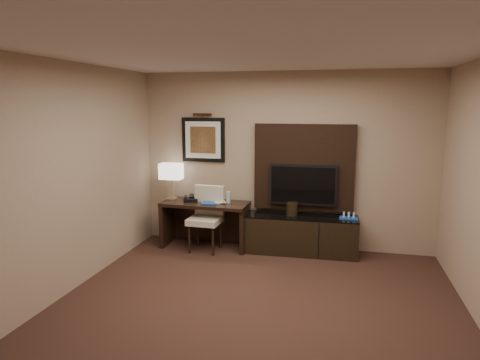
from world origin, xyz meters
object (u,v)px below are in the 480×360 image
(tv, at_px, (303,185))
(ice_bucket, at_px, (292,209))
(desk, at_px, (206,225))
(minibar_tray, at_px, (349,216))
(credenza, at_px, (301,235))
(desk_chair, at_px, (205,220))
(water_bottle, at_px, (228,197))
(table_lamp, at_px, (171,180))
(desk_phone, at_px, (191,198))

(tv, xyz_separation_m, ice_bucket, (-0.14, -0.12, -0.35))
(desk, relative_size, tv, 1.33)
(ice_bucket, bearing_deg, minibar_tray, -1.17)
(credenza, bearing_deg, minibar_tray, -1.33)
(ice_bucket, height_order, minibar_tray, ice_bucket)
(tv, height_order, desk_chair, tv)
(water_bottle, distance_m, minibar_tray, 1.81)
(desk_chair, relative_size, table_lamp, 1.56)
(table_lamp, bearing_deg, credenza, -1.89)
(credenza, distance_m, desk_chair, 1.46)
(desk_chair, distance_m, minibar_tray, 2.12)
(desk_phone, distance_m, ice_bucket, 1.58)
(desk_phone, xyz_separation_m, minibar_tray, (2.40, 0.04, -0.15))
(desk_chair, relative_size, minibar_tray, 3.72)
(desk, height_order, tv, tv)
(desk_phone, height_order, ice_bucket, desk_phone)
(table_lamp, height_order, desk_phone, table_lamp)
(desk_phone, relative_size, ice_bucket, 1.11)
(table_lamp, relative_size, water_bottle, 3.43)
(table_lamp, relative_size, ice_bucket, 3.24)
(tv, relative_size, water_bottle, 5.51)
(table_lamp, xyz_separation_m, ice_bucket, (1.94, -0.05, -0.36))
(credenza, bearing_deg, desk, -179.54)
(desk_phone, bearing_deg, minibar_tray, -14.48)
(tv, height_order, table_lamp, table_lamp)
(credenza, relative_size, table_lamp, 2.67)
(desk, xyz_separation_m, desk_chair, (0.05, -0.18, 0.13))
(tv, bearing_deg, desk_phone, -174.23)
(desk_phone, bearing_deg, desk_chair, -48.80)
(desk_chair, bearing_deg, desk_phone, 148.59)
(desk, bearing_deg, minibar_tray, 3.33)
(desk, relative_size, desk_phone, 6.27)
(ice_bucket, bearing_deg, desk_chair, -169.25)
(desk_phone, distance_m, water_bottle, 0.60)
(desk_chair, relative_size, ice_bucket, 5.05)
(desk, distance_m, minibar_tray, 2.18)
(table_lamp, bearing_deg, water_bottle, -5.46)
(desk, bearing_deg, water_bottle, 6.15)
(tv, distance_m, desk_phone, 1.74)
(minibar_tray, bearing_deg, desk_phone, -179.16)
(credenza, xyz_separation_m, minibar_tray, (0.68, 0.00, 0.33))
(credenza, height_order, desk_phone, desk_phone)
(tv, xyz_separation_m, minibar_tray, (0.68, -0.14, -0.40))
(ice_bucket, xyz_separation_m, minibar_tray, (0.82, -0.02, -0.05))
(tv, xyz_separation_m, water_bottle, (-1.11, -0.16, -0.22))
(desk_chair, xyz_separation_m, minibar_tray, (2.11, 0.23, 0.13))
(tv, height_order, ice_bucket, tv)
(desk, xyz_separation_m, ice_bucket, (1.34, 0.07, 0.31))
(table_lamp, height_order, water_bottle, table_lamp)
(credenza, bearing_deg, desk_chair, -172.48)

